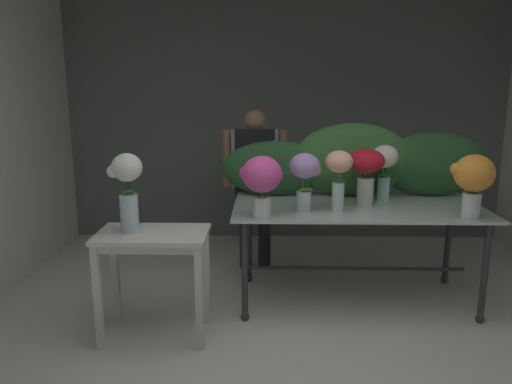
{
  "coord_description": "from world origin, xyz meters",
  "views": [
    {
      "loc": [
        -0.22,
        -2.4,
        1.79
      ],
      "look_at": [
        -0.29,
        1.15,
        1.01
      ],
      "focal_mm": 34.79,
      "sensor_mm": 36.0,
      "label": 1
    }
  ],
  "objects_px": {
    "vase_ivory_snapdragons": "(384,165)",
    "vase_crimson_tulips": "(366,169)",
    "vase_lilac_carnations": "(305,174)",
    "side_table_white": "(153,248)",
    "vase_peach_roses": "(339,172)",
    "florist": "(255,172)",
    "vase_sunset_anemones": "(474,178)",
    "display_table_glass": "(357,219)",
    "vase_white_roses_tall": "(128,187)",
    "vase_fuchsia_ranunculus": "(262,179)"
  },
  "relations": [
    {
      "from": "vase_ivory_snapdragons",
      "to": "vase_fuchsia_ranunculus",
      "type": "height_order",
      "value": "vase_ivory_snapdragons"
    },
    {
      "from": "vase_ivory_snapdragons",
      "to": "vase_white_roses_tall",
      "type": "relative_size",
      "value": 0.85
    },
    {
      "from": "display_table_glass",
      "to": "vase_crimson_tulips",
      "type": "distance_m",
      "value": 0.42
    },
    {
      "from": "side_table_white",
      "to": "vase_sunset_anemones",
      "type": "xyz_separation_m",
      "value": [
        2.29,
        0.26,
        0.46
      ]
    },
    {
      "from": "side_table_white",
      "to": "vase_peach_roses",
      "type": "height_order",
      "value": "vase_peach_roses"
    },
    {
      "from": "side_table_white",
      "to": "florist",
      "type": "xyz_separation_m",
      "value": [
        0.68,
        1.36,
        0.31
      ]
    },
    {
      "from": "vase_fuchsia_ranunculus",
      "to": "vase_lilac_carnations",
      "type": "bearing_deg",
      "value": 28.87
    },
    {
      "from": "side_table_white",
      "to": "vase_lilac_carnations",
      "type": "height_order",
      "value": "vase_lilac_carnations"
    },
    {
      "from": "side_table_white",
      "to": "vase_fuchsia_ranunculus",
      "type": "relative_size",
      "value": 1.69
    },
    {
      "from": "vase_crimson_tulips",
      "to": "vase_ivory_snapdragons",
      "type": "bearing_deg",
      "value": 43.6
    },
    {
      "from": "vase_white_roses_tall",
      "to": "side_table_white",
      "type": "bearing_deg",
      "value": 0.37
    },
    {
      "from": "vase_crimson_tulips",
      "to": "vase_white_roses_tall",
      "type": "distance_m",
      "value": 1.85
    },
    {
      "from": "vase_sunset_anemones",
      "to": "vase_ivory_snapdragons",
      "type": "bearing_deg",
      "value": 133.47
    },
    {
      "from": "display_table_glass",
      "to": "vase_ivory_snapdragons",
      "type": "xyz_separation_m",
      "value": [
        0.24,
        0.18,
        0.42
      ]
    },
    {
      "from": "vase_crimson_tulips",
      "to": "vase_white_roses_tall",
      "type": "height_order",
      "value": "vase_white_roses_tall"
    },
    {
      "from": "vase_crimson_tulips",
      "to": "vase_peach_roses",
      "type": "bearing_deg",
      "value": -141.42
    },
    {
      "from": "display_table_glass",
      "to": "florist",
      "type": "height_order",
      "value": "florist"
    },
    {
      "from": "display_table_glass",
      "to": "side_table_white",
      "type": "relative_size",
      "value": 2.58
    },
    {
      "from": "florist",
      "to": "vase_ivory_snapdragons",
      "type": "distance_m",
      "value": 1.23
    },
    {
      "from": "display_table_glass",
      "to": "vase_ivory_snapdragons",
      "type": "height_order",
      "value": "vase_ivory_snapdragons"
    },
    {
      "from": "vase_peach_roses",
      "to": "vase_lilac_carnations",
      "type": "bearing_deg",
      "value": -178.6
    },
    {
      "from": "display_table_glass",
      "to": "vase_crimson_tulips",
      "type": "bearing_deg",
      "value": 4.57
    },
    {
      "from": "side_table_white",
      "to": "florist",
      "type": "height_order",
      "value": "florist"
    },
    {
      "from": "vase_fuchsia_ranunculus",
      "to": "florist",
      "type": "bearing_deg",
      "value": 93.88
    },
    {
      "from": "vase_lilac_carnations",
      "to": "vase_crimson_tulips",
      "type": "distance_m",
      "value": 0.54
    },
    {
      "from": "side_table_white",
      "to": "vase_lilac_carnations",
      "type": "bearing_deg",
      "value": 21.33
    },
    {
      "from": "side_table_white",
      "to": "vase_lilac_carnations",
      "type": "distance_m",
      "value": 1.25
    },
    {
      "from": "vase_ivory_snapdragons",
      "to": "vase_white_roses_tall",
      "type": "height_order",
      "value": "vase_white_roses_tall"
    },
    {
      "from": "vase_lilac_carnations",
      "to": "vase_crimson_tulips",
      "type": "height_order",
      "value": "vase_crimson_tulips"
    },
    {
      "from": "florist",
      "to": "vase_ivory_snapdragons",
      "type": "bearing_deg",
      "value": -27.12
    },
    {
      "from": "vase_lilac_carnations",
      "to": "vase_peach_roses",
      "type": "xyz_separation_m",
      "value": [
        0.26,
        0.01,
        0.01
      ]
    },
    {
      "from": "vase_ivory_snapdragons",
      "to": "vase_crimson_tulips",
      "type": "bearing_deg",
      "value": -136.4
    },
    {
      "from": "florist",
      "to": "vase_crimson_tulips",
      "type": "relative_size",
      "value": 3.38
    },
    {
      "from": "vase_sunset_anemones",
      "to": "vase_white_roses_tall",
      "type": "height_order",
      "value": "vase_white_roses_tall"
    },
    {
      "from": "side_table_white",
      "to": "vase_sunset_anemones",
      "type": "height_order",
      "value": "vase_sunset_anemones"
    },
    {
      "from": "side_table_white",
      "to": "vase_crimson_tulips",
      "type": "bearing_deg",
      "value": 21.48
    },
    {
      "from": "vase_sunset_anemones",
      "to": "vase_peach_roses",
      "type": "distance_m",
      "value": 0.96
    },
    {
      "from": "side_table_white",
      "to": "florist",
      "type": "distance_m",
      "value": 1.55
    },
    {
      "from": "florist",
      "to": "vase_peach_roses",
      "type": "height_order",
      "value": "florist"
    },
    {
      "from": "display_table_glass",
      "to": "vase_fuchsia_ranunculus",
      "type": "relative_size",
      "value": 4.36
    },
    {
      "from": "display_table_glass",
      "to": "vase_white_roses_tall",
      "type": "height_order",
      "value": "vase_white_roses_tall"
    },
    {
      "from": "vase_crimson_tulips",
      "to": "vase_white_roses_tall",
      "type": "relative_size",
      "value": 0.84
    },
    {
      "from": "florist",
      "to": "vase_sunset_anemones",
      "type": "relative_size",
      "value": 3.32
    },
    {
      "from": "side_table_white",
      "to": "vase_white_roses_tall",
      "type": "xyz_separation_m",
      "value": [
        -0.16,
        -0.0,
        0.44
      ]
    },
    {
      "from": "vase_lilac_carnations",
      "to": "vase_crimson_tulips",
      "type": "relative_size",
      "value": 0.98
    },
    {
      "from": "vase_lilac_carnations",
      "to": "vase_white_roses_tall",
      "type": "relative_size",
      "value": 0.82
    },
    {
      "from": "vase_peach_roses",
      "to": "vase_sunset_anemones",
      "type": "bearing_deg",
      "value": -10.46
    },
    {
      "from": "vase_ivory_snapdragons",
      "to": "vase_fuchsia_ranunculus",
      "type": "bearing_deg",
      "value": -151.13
    },
    {
      "from": "vase_lilac_carnations",
      "to": "vase_sunset_anemones",
      "type": "relative_size",
      "value": 0.96
    },
    {
      "from": "vase_crimson_tulips",
      "to": "vase_sunset_anemones",
      "type": "bearing_deg",
      "value": -27.52
    }
  ]
}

